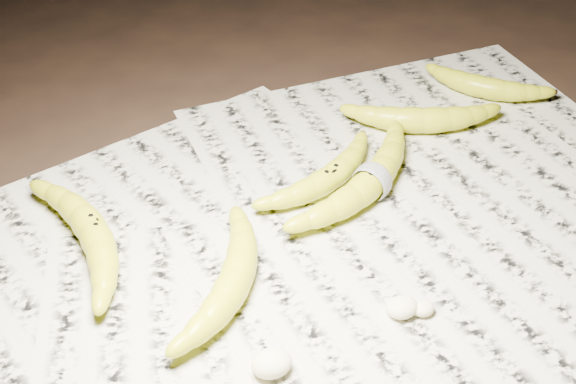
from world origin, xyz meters
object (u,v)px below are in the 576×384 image
object	(u,v)px
banana_center	(330,176)
banana_upper_b	(485,85)
banana_left_a	(93,230)
banana_left_b	(235,278)
banana_taped	(372,179)
banana_upper_a	(423,118)

from	to	relation	value
banana_center	banana_upper_b	distance (m)	0.32
banana_left_a	banana_upper_b	distance (m)	0.60
banana_left_b	banana_taped	xyz separation A→B (m)	(0.21, 0.10, 0.00)
banana_left_b	banana_taped	distance (m)	0.23
banana_left_a	banana_center	distance (m)	0.29
banana_left_b	banana_upper_a	xyz separation A→B (m)	(0.34, 0.21, -0.00)
banana_center	banana_left_a	bearing A→B (deg)	154.13
banana_left_b	banana_upper_a	world-z (taller)	banana_left_b
banana_center	banana_taped	size ratio (longest dim) A/B	0.77
banana_left_a	banana_left_b	bearing A→B (deg)	-144.24
banana_upper_a	banana_upper_b	distance (m)	0.14
banana_left_a	banana_taped	bearing A→B (deg)	-102.70
banana_center	banana_upper_b	world-z (taller)	same
banana_upper_a	banana_upper_b	bearing A→B (deg)	41.87
banana_center	banana_upper_b	size ratio (longest dim) A/B	1.12
banana_taped	banana_upper_a	size ratio (longest dim) A/B	1.24
banana_center	banana_upper_a	size ratio (longest dim) A/B	0.96
banana_left_b	banana_center	bearing A→B (deg)	-16.74
banana_left_a	banana_upper_a	xyz separation A→B (m)	(0.46, 0.08, -0.00)
banana_left_b	banana_upper_b	distance (m)	0.53
banana_center	banana_upper_a	xyz separation A→B (m)	(0.17, 0.07, 0.00)
banana_left_a	banana_center	xyz separation A→B (m)	(0.29, 0.00, -0.00)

